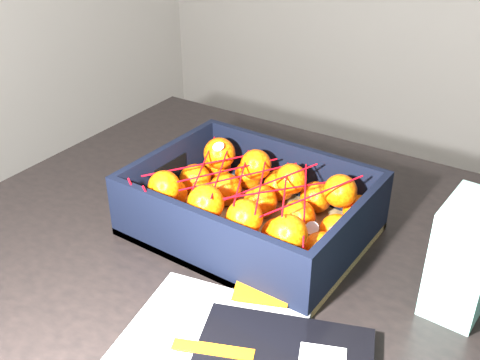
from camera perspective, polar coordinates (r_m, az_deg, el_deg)
The scene contains 5 objects.
table at distance 0.95m, azimuth 7.36°, elevation -12.18°, with size 1.23×0.85×0.75m.
produce_crate at distance 0.91m, azimuth 1.07°, elevation -3.44°, with size 0.36×0.27×0.11m.
clementine_heap at distance 0.90m, azimuth 1.05°, elevation -2.49°, with size 0.34×0.25×0.10m.
mesh_net at distance 0.88m, azimuth 0.22°, elevation -0.15°, with size 0.29×0.24×0.09m.
retail_carton at distance 0.80m, azimuth 21.65°, elevation -7.15°, with size 0.07×0.11×0.16m, color white.
Camera 1 is at (0.13, -0.43, 1.28)m, focal length 42.61 mm.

